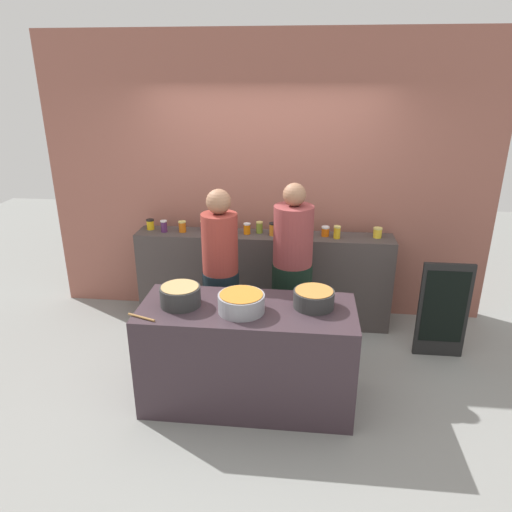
% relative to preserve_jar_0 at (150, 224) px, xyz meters
% --- Properties ---
extents(ground, '(12.00, 12.00, 0.00)m').
position_rel_preserve_jar_0_xyz_m(ground, '(1.23, -1.14, -1.06)').
color(ground, gray).
extents(storefront_wall, '(4.80, 0.12, 3.00)m').
position_rel_preserve_jar_0_xyz_m(storefront_wall, '(1.23, 0.31, 0.44)').
color(storefront_wall, '#995A4D').
rests_on(storefront_wall, ground).
extents(display_shelf, '(2.70, 0.36, 1.00)m').
position_rel_preserve_jar_0_xyz_m(display_shelf, '(1.23, -0.04, -0.56)').
color(display_shelf, '#413937').
rests_on(display_shelf, ground).
extents(prep_table, '(1.70, 0.70, 0.87)m').
position_rel_preserve_jar_0_xyz_m(prep_table, '(1.23, -1.44, -0.62)').
color(prep_table, '#36282F').
rests_on(prep_table, ground).
extents(preserve_jar_0, '(0.08, 0.08, 0.11)m').
position_rel_preserve_jar_0_xyz_m(preserve_jar_0, '(0.00, 0.00, 0.00)').
color(preserve_jar_0, gold).
rests_on(preserve_jar_0, display_shelf).
extents(preserve_jar_1, '(0.07, 0.07, 0.13)m').
position_rel_preserve_jar_0_xyz_m(preserve_jar_1, '(0.17, -0.07, 0.01)').
color(preserve_jar_1, '#4E2454').
rests_on(preserve_jar_1, display_shelf).
extents(preserve_jar_2, '(0.08, 0.08, 0.12)m').
position_rel_preserve_jar_0_xyz_m(preserve_jar_2, '(0.36, -0.05, 0.00)').
color(preserve_jar_2, '#D46112').
rests_on(preserve_jar_2, display_shelf).
extents(preserve_jar_3, '(0.09, 0.09, 0.11)m').
position_rel_preserve_jar_0_xyz_m(preserve_jar_3, '(0.59, 0.03, -0.00)').
color(preserve_jar_3, '#4C125E').
rests_on(preserve_jar_3, display_shelf).
extents(preserve_jar_4, '(0.08, 0.08, 0.10)m').
position_rel_preserve_jar_0_xyz_m(preserve_jar_4, '(0.70, 0.00, -0.00)').
color(preserve_jar_4, yellow).
rests_on(preserve_jar_4, display_shelf).
extents(preserve_jar_5, '(0.08, 0.08, 0.13)m').
position_rel_preserve_jar_0_xyz_m(preserve_jar_5, '(0.87, -0.05, 0.01)').
color(preserve_jar_5, orange).
rests_on(preserve_jar_5, display_shelf).
extents(preserve_jar_6, '(0.07, 0.07, 0.12)m').
position_rel_preserve_jar_0_xyz_m(preserve_jar_6, '(1.05, -0.04, 0.00)').
color(preserve_jar_6, orange).
rests_on(preserve_jar_6, display_shelf).
extents(preserve_jar_7, '(0.07, 0.07, 0.12)m').
position_rel_preserve_jar_0_xyz_m(preserve_jar_7, '(1.18, 0.01, 0.00)').
color(preserve_jar_7, olive).
rests_on(preserve_jar_7, display_shelf).
extents(preserve_jar_8, '(0.09, 0.09, 0.13)m').
position_rel_preserve_jar_0_xyz_m(preserve_jar_8, '(1.33, -0.06, 0.01)').
color(preserve_jar_8, orange).
rests_on(preserve_jar_8, display_shelf).
extents(preserve_jar_9, '(0.08, 0.08, 0.11)m').
position_rel_preserve_jar_0_xyz_m(preserve_jar_9, '(1.68, -0.09, -0.00)').
color(preserve_jar_9, olive).
rests_on(preserve_jar_9, display_shelf).
extents(preserve_jar_10, '(0.08, 0.08, 0.10)m').
position_rel_preserve_jar_0_xyz_m(preserve_jar_10, '(1.87, -0.03, -0.00)').
color(preserve_jar_10, '#E05E0D').
rests_on(preserve_jar_10, display_shelf).
extents(preserve_jar_11, '(0.07, 0.07, 0.13)m').
position_rel_preserve_jar_0_xyz_m(preserve_jar_11, '(1.98, -0.08, 0.01)').
color(preserve_jar_11, gold).
rests_on(preserve_jar_11, display_shelf).
extents(preserve_jar_12, '(0.09, 0.09, 0.11)m').
position_rel_preserve_jar_0_xyz_m(preserve_jar_12, '(2.40, -0.02, -0.00)').
color(preserve_jar_12, yellow).
rests_on(preserve_jar_12, display_shelf).
extents(cooking_pot_left, '(0.32, 0.32, 0.16)m').
position_rel_preserve_jar_0_xyz_m(cooking_pot_left, '(0.70, -1.46, -0.11)').
color(cooking_pot_left, '#2D2D2D').
rests_on(cooking_pot_left, prep_table).
extents(cooking_pot_center, '(0.36, 0.36, 0.15)m').
position_rel_preserve_jar_0_xyz_m(cooking_pot_center, '(1.19, -1.51, -0.12)').
color(cooking_pot_center, gray).
rests_on(cooking_pot_center, prep_table).
extents(cooking_pot_right, '(0.32, 0.32, 0.14)m').
position_rel_preserve_jar_0_xyz_m(cooking_pot_right, '(1.74, -1.37, -0.12)').
color(cooking_pot_right, '#2D2D2D').
rests_on(cooking_pot_right, prep_table).
extents(wooden_spoon, '(0.23, 0.10, 0.02)m').
position_rel_preserve_jar_0_xyz_m(wooden_spoon, '(0.47, -1.70, -0.18)').
color(wooden_spoon, '#9E703D').
rests_on(wooden_spoon, prep_table).
extents(cook_with_tongs, '(0.34, 0.34, 1.66)m').
position_rel_preserve_jar_0_xyz_m(cook_with_tongs, '(0.91, -0.81, -0.30)').
color(cook_with_tongs, black).
rests_on(cook_with_tongs, ground).
extents(cook_in_cap, '(0.38, 0.38, 1.68)m').
position_rel_preserve_jar_0_xyz_m(cook_in_cap, '(1.55, -0.61, -0.30)').
color(cook_in_cap, black).
rests_on(cook_in_cap, ground).
extents(chalkboard_sign, '(0.46, 0.05, 0.96)m').
position_rel_preserve_jar_0_xyz_m(chalkboard_sign, '(2.99, -0.57, -0.57)').
color(chalkboard_sign, black).
rests_on(chalkboard_sign, ground).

